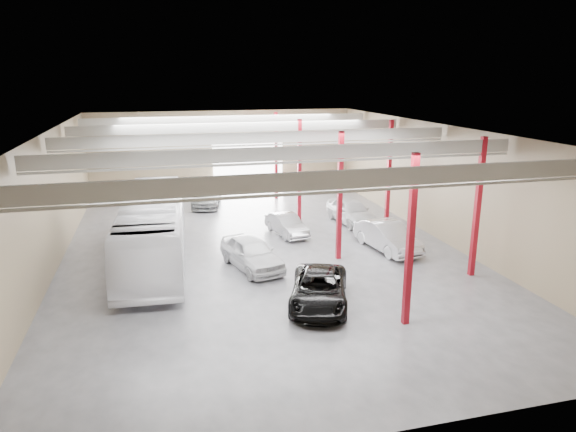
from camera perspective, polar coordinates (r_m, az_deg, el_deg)
name	(u,v)px	position (r m, az deg, el deg)	size (l,w,h in m)	color
depot_shell	(263,165)	(28.73, -2.79, 5.69)	(22.12, 32.12, 7.06)	#49494E
coach_bus	(153,228)	(28.45, -14.72, -1.35)	(3.12, 13.33, 3.71)	white
black_sedan	(319,289)	(22.75, 3.49, -8.12)	(2.42, 5.24, 1.46)	black
car_row_a	(252,253)	(26.95, -4.07, -4.09)	(1.96, 4.88, 1.66)	silver
car_row_b	(287,225)	(32.50, -0.16, -0.97)	(1.40, 4.01, 1.32)	#A1A2A6
car_row_c	(207,196)	(40.39, -9.02, 2.19)	(2.05, 5.05, 1.47)	gray
car_right_near	(387,236)	(30.17, 10.98, -2.23)	(1.74, 4.98, 1.64)	#BABBC0
car_right_far	(351,211)	(35.33, 7.06, 0.56)	(1.99, 4.95, 1.68)	silver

